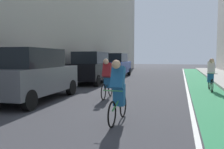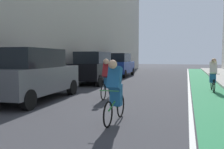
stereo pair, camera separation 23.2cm
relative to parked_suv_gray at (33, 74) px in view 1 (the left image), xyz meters
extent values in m
plane|color=#38383D|center=(3.18, 5.84, -1.02)|extent=(87.73, 87.73, 0.00)
cube|color=#2D8451|center=(6.62, 7.84, -1.01)|extent=(1.60, 39.88, 0.00)
cube|color=white|center=(5.72, 7.84, -1.01)|extent=(0.12, 39.88, 0.00)
cube|color=#B2ADA3|center=(-2.85, 7.84, 4.43)|extent=(3.00, 39.88, 10.89)
cube|color=#595B60|center=(0.00, 0.06, -0.21)|extent=(1.97, 4.39, 0.95)
cube|color=black|center=(0.01, -0.15, 0.59)|extent=(1.69, 2.65, 0.75)
cylinder|color=black|center=(-0.89, 1.64, -0.69)|extent=(0.25, 0.67, 0.66)
cylinder|color=black|center=(0.76, 1.70, -0.69)|extent=(0.25, 0.67, 0.66)
cylinder|color=black|center=(0.88, -1.51, -0.69)|extent=(0.25, 0.67, 0.66)
cube|color=black|center=(0.00, 6.33, -0.21)|extent=(1.96, 4.31, 0.95)
cube|color=black|center=(0.01, 6.12, 0.59)|extent=(1.68, 2.61, 0.75)
cylinder|color=black|center=(-0.88, 7.88, -0.69)|extent=(0.24, 0.67, 0.66)
cylinder|color=black|center=(0.76, 7.94, -0.69)|extent=(0.24, 0.67, 0.66)
cylinder|color=black|center=(-0.76, 4.73, -0.69)|extent=(0.24, 0.67, 0.66)
cylinder|color=black|center=(0.87, 4.79, -0.69)|extent=(0.24, 0.67, 0.66)
cube|color=navy|center=(0.00, 12.11, -0.21)|extent=(2.00, 4.44, 0.95)
cube|color=black|center=(0.00, 11.90, 0.59)|extent=(1.73, 2.68, 0.75)
cylinder|color=black|center=(-0.91, 13.74, -0.69)|extent=(0.24, 0.67, 0.66)
cylinder|color=black|center=(0.82, 13.78, -0.69)|extent=(0.24, 0.67, 0.66)
cylinder|color=black|center=(-0.82, 10.45, -0.69)|extent=(0.24, 0.67, 0.66)
cylinder|color=black|center=(0.90, 10.49, -0.69)|extent=(0.24, 0.67, 0.66)
torus|color=black|center=(3.83, -2.51, -0.70)|extent=(0.05, 0.63, 0.63)
torus|color=black|center=(3.85, -1.46, -0.70)|extent=(0.05, 0.63, 0.63)
cylinder|color=#338C3F|center=(3.84, -1.99, -0.48)|extent=(0.06, 0.96, 0.33)
cylinder|color=#338C3F|center=(3.85, -1.80, -0.40)|extent=(0.04, 0.12, 0.55)
cylinder|color=#338C3F|center=(3.83, -2.43, -0.15)|extent=(0.48, 0.03, 0.02)
cube|color=#1E598C|center=(3.84, -1.88, -0.33)|extent=(0.29, 0.25, 0.56)
cube|color=#1E598C|center=(3.84, -2.01, 0.13)|extent=(0.33, 0.41, 0.60)
sphere|color=tan|center=(3.84, -2.17, 0.47)|extent=(0.22, 0.22, 0.22)
torus|color=black|center=(2.52, 0.88, -0.70)|extent=(0.06, 0.63, 0.63)
torus|color=black|center=(2.50, 1.93, -0.70)|extent=(0.06, 0.63, 0.63)
cylinder|color=black|center=(2.51, 1.40, -0.48)|extent=(0.07, 0.96, 0.33)
cylinder|color=black|center=(2.50, 1.59, -0.40)|extent=(0.04, 0.12, 0.55)
cylinder|color=black|center=(2.52, 0.96, -0.15)|extent=(0.48, 0.04, 0.02)
cube|color=#1E598C|center=(2.51, 1.51, -0.33)|extent=(0.29, 0.25, 0.56)
cube|color=maroon|center=(2.51, 1.38, 0.13)|extent=(0.33, 0.41, 0.60)
sphere|color=tan|center=(2.51, 1.22, 0.47)|extent=(0.22, 0.22, 0.22)
torus|color=black|center=(6.81, 4.20, -0.69)|extent=(0.05, 0.65, 0.65)
torus|color=black|center=(6.80, 5.25, -0.69)|extent=(0.05, 0.65, 0.65)
cylinder|color=black|center=(6.80, 4.73, -0.47)|extent=(0.05, 0.96, 0.33)
cylinder|color=black|center=(6.80, 4.91, -0.39)|extent=(0.04, 0.12, 0.55)
cylinder|color=black|center=(6.81, 4.28, -0.14)|extent=(0.48, 0.03, 0.02)
cube|color=#1E598C|center=(6.80, 4.83, -0.32)|extent=(0.28, 0.24, 0.56)
cube|color=beige|center=(6.80, 4.70, 0.14)|extent=(0.32, 0.40, 0.60)
sphere|color=tan|center=(6.81, 4.55, 0.48)|extent=(0.22, 0.22, 0.22)
cube|color=beige|center=(6.80, 4.83, 0.16)|extent=(0.26, 0.28, 0.39)
camera|label=1|loc=(5.36, -7.86, 0.65)|focal=38.49mm
camera|label=2|loc=(5.58, -7.79, 0.65)|focal=38.49mm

